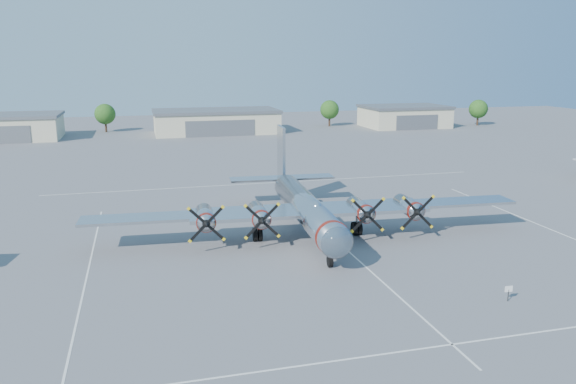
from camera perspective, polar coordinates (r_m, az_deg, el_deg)
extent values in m
plane|color=#5E5E61|center=(54.51, 4.41, -4.47)|extent=(260.00, 260.00, 0.00)
cube|color=silver|center=(47.22, -19.76, -8.09)|extent=(0.15, 40.00, 0.01)
cube|color=silver|center=(50.07, 6.30, -6.14)|extent=(0.15, 40.00, 0.01)
cube|color=silver|center=(61.25, 25.93, -3.80)|extent=(0.15, 40.00, 0.01)
cube|color=silver|center=(36.06, 16.34, -14.64)|extent=(60.00, 0.15, 0.01)
cube|color=silver|center=(77.75, -1.64, 0.95)|extent=(60.00, 0.15, 0.01)
cube|color=beige|center=(134.62, -26.76, 5.80)|extent=(22.00, 14.00, 4.80)
cube|color=slate|center=(134.36, -26.88, 6.94)|extent=(22.60, 14.60, 0.60)
cube|color=beige|center=(132.87, -7.32, 7.02)|extent=(28.00, 14.00, 4.80)
cube|color=slate|center=(132.61, -7.36, 8.18)|extent=(28.60, 14.60, 0.60)
cube|color=slate|center=(125.99, -6.88, 6.42)|extent=(15.40, 0.20, 3.60)
cube|color=beige|center=(147.03, 11.71, 7.45)|extent=(20.00, 14.00, 4.80)
cube|color=slate|center=(146.80, 11.76, 8.49)|extent=(20.60, 14.60, 0.60)
cube|color=slate|center=(140.85, 12.97, 6.89)|extent=(11.00, 0.20, 3.60)
cylinder|color=#382619|center=(140.01, -18.01, 6.38)|extent=(0.50, 0.50, 2.80)
sphere|color=#1B4413|center=(139.73, -18.10, 7.54)|extent=(4.80, 4.80, 4.80)
cylinder|color=#382619|center=(145.70, 4.23, 7.24)|extent=(0.50, 0.50, 2.80)
sphere|color=#1B4413|center=(145.43, 4.25, 8.35)|extent=(4.80, 4.80, 4.80)
cylinder|color=#382619|center=(155.37, 18.69, 6.95)|extent=(0.50, 0.50, 2.80)
sphere|color=#1B4413|center=(155.12, 18.77, 7.99)|extent=(4.80, 4.80, 4.80)
cylinder|color=black|center=(43.00, 21.46, -9.74)|extent=(0.06, 0.06, 0.86)
cube|color=white|center=(42.82, 21.52, -9.15)|extent=(0.59, 0.07, 0.43)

